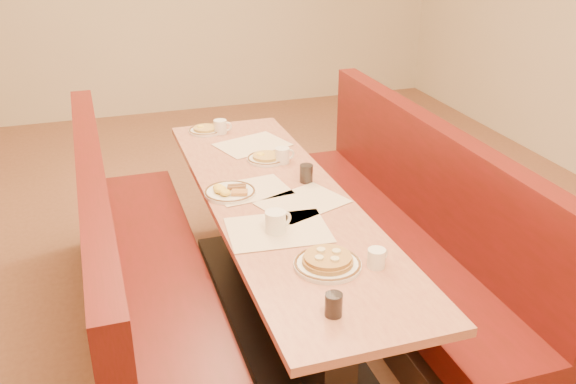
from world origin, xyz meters
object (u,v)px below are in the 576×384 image
object	(u,v)px
booth_right	(403,243)
soda_tumbler_near	(334,305)
coffee_mug_c	(283,155)
pancake_plate	(328,262)
soda_tumbler_mid	(306,173)
coffee_mug_d	(221,127)
booth_left	(140,287)
diner_table	(279,261)
coffee_mug_b	(276,222)
coffee_mug_a	(377,258)
eggs_plate	(229,191)

from	to	relation	value
booth_right	soda_tumbler_near	world-z (taller)	booth_right
booth_right	coffee_mug_c	world-z (taller)	booth_right
pancake_plate	soda_tumbler_mid	world-z (taller)	soda_tumbler_mid
booth_right	coffee_mug_c	size ratio (longest dim) A/B	21.26
booth_right	coffee_mug_c	bearing A→B (deg)	141.95
coffee_mug_c	coffee_mug_d	world-z (taller)	same
soda_tumbler_mid	booth_right	bearing A→B (deg)	-15.39
booth_left	coffee_mug_c	distance (m)	1.09
diner_table	coffee_mug_b	bearing A→B (deg)	-109.01
coffee_mug_a	soda_tumbler_mid	world-z (taller)	soda_tumbler_mid
booth_right	soda_tumbler_mid	xyz separation A→B (m)	(-0.53, 0.15, 0.44)
pancake_plate	coffee_mug_d	world-z (taller)	coffee_mug_d
booth_left	coffee_mug_d	bearing A→B (deg)	57.32
coffee_mug_b	soda_tumbler_near	world-z (taller)	coffee_mug_b
coffee_mug_d	booth_left	bearing A→B (deg)	-111.48
pancake_plate	coffee_mug_b	world-z (taller)	coffee_mug_b
pancake_plate	coffee_mug_c	xyz separation A→B (m)	(0.17, 1.14, 0.02)
booth_left	coffee_mug_a	bearing A→B (deg)	-39.50
booth_left	coffee_mug_d	xyz separation A→B (m)	(0.67, 1.04, 0.43)
coffee_mug_b	coffee_mug_c	size ratio (longest dim) A/B	1.14
eggs_plate	diner_table	bearing A→B (deg)	-27.53
coffee_mug_a	soda_tumbler_near	size ratio (longest dim) A/B	1.14
booth_right	soda_tumbler_mid	bearing A→B (deg)	164.61
booth_left	booth_right	world-z (taller)	same
booth_right	soda_tumbler_mid	world-z (taller)	booth_right
coffee_mug_a	soda_tumbler_near	world-z (taller)	soda_tumbler_near
diner_table	coffee_mug_c	world-z (taller)	coffee_mug_c
booth_left	coffee_mug_c	world-z (taller)	booth_left
coffee_mug_d	coffee_mug_b	bearing A→B (deg)	-81.10
booth_left	soda_tumbler_near	distance (m)	1.27
coffee_mug_c	coffee_mug_d	size ratio (longest dim) A/B	1.00
diner_table	booth_left	distance (m)	0.73
coffee_mug_b	soda_tumbler_mid	distance (m)	0.59
eggs_plate	coffee_mug_c	xyz separation A→B (m)	(0.39, 0.33, 0.03)
booth_right	coffee_mug_a	world-z (taller)	booth_right
soda_tumbler_near	soda_tumbler_mid	xyz separation A→B (m)	(0.31, 1.16, 0.00)
booth_right	coffee_mug_b	bearing A→B (deg)	-157.98
coffee_mug_a	coffee_mug_c	bearing A→B (deg)	67.88
coffee_mug_c	booth_right	bearing A→B (deg)	-41.78
coffee_mug_a	soda_tumbler_mid	distance (m)	0.90
booth_left	eggs_plate	size ratio (longest dim) A/B	9.40
pancake_plate	coffee_mug_a	size ratio (longest dim) A/B	2.74
eggs_plate	soda_tumbler_near	xyz separation A→B (m)	(0.12, -1.14, 0.03)
coffee_mug_a	coffee_mug_d	distance (m)	1.82
diner_table	eggs_plate	world-z (taller)	eggs_plate
pancake_plate	coffee_mug_d	xyz separation A→B (m)	(-0.06, 1.74, 0.02)
booth_left	coffee_mug_b	xyz separation A→B (m)	(0.61, -0.34, 0.44)
diner_table	soda_tumbler_mid	xyz separation A→B (m)	(0.20, 0.15, 0.42)
booth_left	coffee_mug_a	size ratio (longest dim) A/B	24.29
soda_tumbler_near	coffee_mug_d	bearing A→B (deg)	88.72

